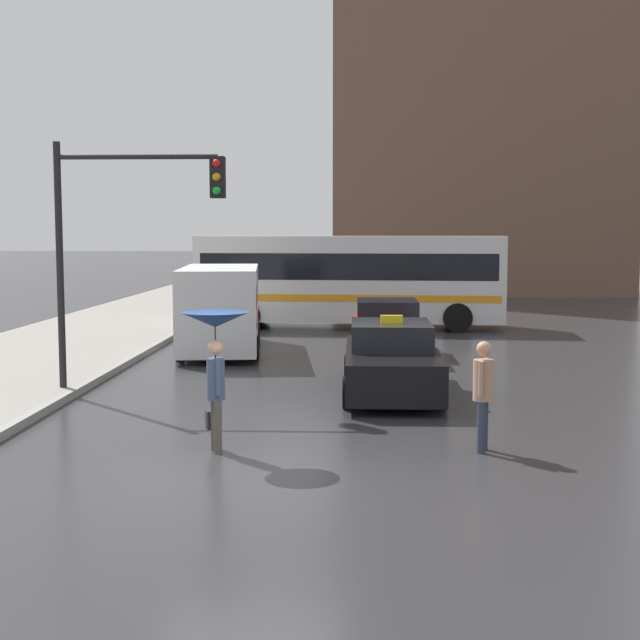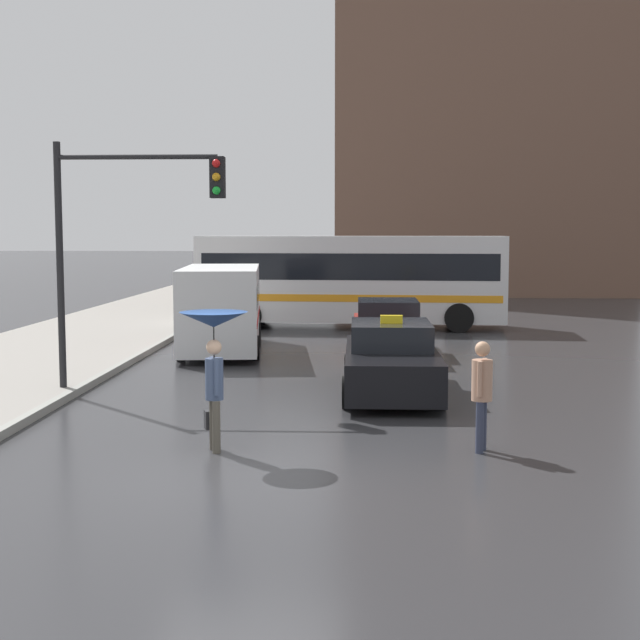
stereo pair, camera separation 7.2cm
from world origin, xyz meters
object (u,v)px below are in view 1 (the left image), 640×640
(sedan_red, at_px, (387,330))
(ambulance_van, at_px, (220,305))
(taxi, at_px, (391,361))
(pedestrian_man, at_px, (483,387))
(traffic_light, at_px, (129,219))
(city_bus, at_px, (350,277))
(pedestrian_with_umbrella, at_px, (215,339))

(sedan_red, height_order, ambulance_van, ambulance_van)
(taxi, xyz_separation_m, pedestrian_man, (1.16, -4.70, 0.30))
(taxi, height_order, pedestrian_man, pedestrian_man)
(ambulance_van, distance_m, traffic_light, 6.99)
(sedan_red, bearing_deg, traffic_light, 49.16)
(city_bus, bearing_deg, pedestrian_man, 10.86)
(sedan_red, bearing_deg, taxi, 88.69)
(taxi, xyz_separation_m, traffic_light, (-5.17, -0.33, 2.83))
(ambulance_van, bearing_deg, pedestrian_with_umbrella, 92.51)
(pedestrian_man, distance_m, traffic_light, 8.10)
(city_bus, relative_size, pedestrian_man, 6.38)
(ambulance_van, relative_size, city_bus, 0.54)
(taxi, relative_size, pedestrian_man, 2.87)
(ambulance_van, height_order, traffic_light, traffic_light)
(taxi, distance_m, pedestrian_man, 4.85)
(pedestrian_with_umbrella, relative_size, pedestrian_man, 1.26)
(city_bus, height_order, pedestrian_with_umbrella, city_bus)
(ambulance_van, xyz_separation_m, pedestrian_with_umbrella, (1.60, -11.11, 0.39))
(sedan_red, distance_m, pedestrian_with_umbrella, 11.10)
(taxi, bearing_deg, city_bus, -85.98)
(taxi, xyz_separation_m, ambulance_van, (-4.38, 6.25, 0.62))
(pedestrian_with_umbrella, distance_m, pedestrian_man, 4.01)
(sedan_red, height_order, traffic_light, traffic_light)
(pedestrian_with_umbrella, bearing_deg, sedan_red, -35.89)
(ambulance_van, bearing_deg, traffic_light, 77.47)
(traffic_light, bearing_deg, pedestrian_with_umbrella, -62.16)
(ambulance_van, bearing_deg, city_bus, -124.00)
(sedan_red, distance_m, traffic_light, 8.59)
(pedestrian_man, bearing_deg, sedan_red, -155.60)
(traffic_light, bearing_deg, taxi, 3.69)
(city_bus, bearing_deg, pedestrian_with_umbrella, -2.00)
(taxi, xyz_separation_m, city_bus, (-0.89, 12.72, 1.07))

